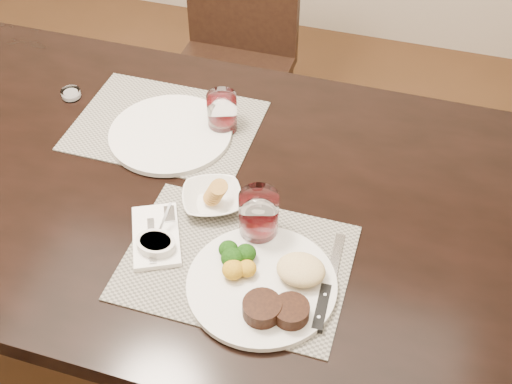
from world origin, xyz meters
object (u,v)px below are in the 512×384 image
(chair_far, at_px, (234,49))
(cracker_bowl, at_px, (212,198))
(far_plate, at_px, (170,134))
(steak_knife, at_px, (325,296))
(dinner_plate, at_px, (268,284))
(wine_glass_near, at_px, (259,218))

(chair_far, xyz_separation_m, cracker_bowl, (0.28, -0.98, 0.27))
(cracker_bowl, relative_size, far_plate, 0.56)
(cracker_bowl, height_order, far_plate, cracker_bowl)
(steak_knife, relative_size, far_plate, 0.83)
(steak_knife, relative_size, cracker_bowl, 1.47)
(chair_far, relative_size, dinner_plate, 2.99)
(chair_far, distance_m, wine_glass_near, 1.16)
(dinner_plate, height_order, far_plate, dinner_plate)
(wine_glass_near, bearing_deg, cracker_bowl, 156.41)
(dinner_plate, xyz_separation_m, far_plate, (-0.37, 0.38, -0.01))
(dinner_plate, xyz_separation_m, wine_glass_near, (-0.06, 0.13, 0.03))
(chair_far, height_order, wine_glass_near, chair_far)
(wine_glass_near, bearing_deg, chair_far, 111.48)
(cracker_bowl, xyz_separation_m, far_plate, (-0.18, 0.19, -0.01))
(steak_knife, bearing_deg, cracker_bowl, 146.83)
(steak_knife, bearing_deg, wine_glass_near, 142.36)
(chair_far, distance_m, far_plate, 0.84)
(wine_glass_near, relative_size, far_plate, 0.37)
(steak_knife, bearing_deg, chair_far, 113.98)
(wine_glass_near, bearing_deg, dinner_plate, -65.75)
(steak_knife, distance_m, cracker_bowl, 0.35)
(chair_far, bearing_deg, wine_glass_near, -68.52)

